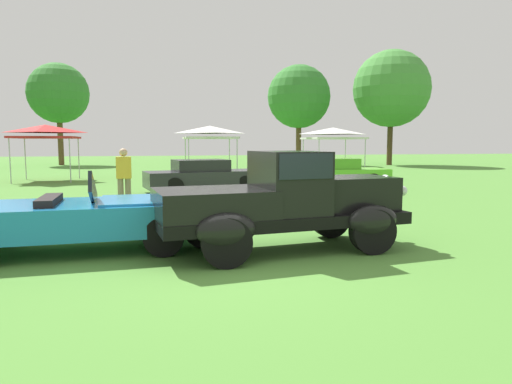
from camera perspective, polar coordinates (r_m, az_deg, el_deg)
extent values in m
plane|color=#4C8433|center=(7.23, -0.99, -8.62)|extent=(120.00, 120.00, 0.00)
cube|color=black|center=(7.83, 3.23, -3.29)|extent=(4.37, 1.97, 0.20)
cube|color=black|center=(8.35, 11.24, -0.18)|extent=(1.69, 1.28, 0.60)
ellipsoid|color=silver|center=(8.79, 15.73, -0.11)|extent=(0.22, 0.54, 0.68)
cube|color=black|center=(7.80, 4.04, 1.26)|extent=(1.17, 1.49, 1.04)
cube|color=black|center=(7.78, 4.05, 3.46)|extent=(1.09, 1.51, 0.40)
cube|color=black|center=(7.41, -5.28, -1.50)|extent=(2.00, 1.63, 0.48)
ellipsoid|color=black|center=(9.05, 9.22, -2.08)|extent=(0.96, 0.47, 0.52)
ellipsoid|color=black|center=(7.84, 14.34, -3.47)|extent=(0.96, 0.47, 0.52)
ellipsoid|color=black|center=(8.14, -6.54, -2.95)|extent=(0.96, 0.47, 0.52)
ellipsoid|color=black|center=(6.77, -3.72, -4.79)|extent=(0.96, 0.47, 0.52)
sphere|color=silver|center=(9.17, 14.39, 0.68)|extent=(0.18, 0.18, 0.18)
sphere|color=silver|center=(8.46, 17.73, 0.14)|extent=(0.18, 0.18, 0.18)
cylinder|color=black|center=(9.08, 9.20, -3.20)|extent=(0.76, 0.24, 0.76)
cylinder|color=black|center=(7.87, 14.30, -4.76)|extent=(0.76, 0.24, 0.76)
cylinder|color=black|center=(8.17, -6.52, -4.20)|extent=(0.76, 0.24, 0.76)
cylinder|color=black|center=(6.80, -3.71, -6.28)|extent=(0.76, 0.24, 0.76)
cube|color=#1E7AB7|center=(8.36, -21.41, -3.03)|extent=(4.44, 1.95, 0.52)
cube|color=#1E7AB7|center=(8.30, -12.68, -1.43)|extent=(1.84, 1.54, 0.20)
cube|color=black|center=(8.28, -19.61, -0.12)|extent=(0.13, 1.25, 0.82)
cube|color=black|center=(8.38, -24.31, -1.48)|extent=(0.34, 1.22, 0.28)
cube|color=silver|center=(8.48, -5.84, -4.50)|extent=(0.19, 1.65, 0.12)
cylinder|color=black|center=(9.13, -12.13, -3.53)|extent=(0.66, 0.20, 0.66)
cylinder|color=black|center=(7.61, -11.43, -5.44)|extent=(0.66, 0.20, 0.66)
cylinder|color=black|center=(9.39, -29.08, -3.91)|extent=(0.66, 0.20, 0.66)
cube|color=#28282D|center=(17.24, -6.34, 1.64)|extent=(4.60, 2.42, 0.60)
cube|color=black|center=(17.17, -6.92, 3.29)|extent=(2.15, 1.76, 0.44)
cylinder|color=black|center=(16.95, -1.34, 0.99)|extent=(0.64, 0.22, 0.64)
cylinder|color=black|center=(16.19, -10.04, 0.65)|extent=(0.64, 0.22, 0.64)
cube|color=#60C62D|center=(18.88, 10.21, 1.97)|extent=(3.98, 2.00, 0.60)
cube|color=#4D9F24|center=(18.81, 9.79, 3.49)|extent=(1.81, 1.58, 0.44)
cylinder|color=black|center=(18.56, 14.33, 1.25)|extent=(0.64, 0.22, 0.64)
cylinder|color=black|center=(17.83, 7.41, 1.20)|extent=(0.64, 0.22, 0.64)
cylinder|color=#7F7056|center=(13.25, -16.47, -0.23)|extent=(0.16, 0.16, 0.86)
cylinder|color=#7F7056|center=(13.24, -15.60, -0.20)|extent=(0.16, 0.16, 0.86)
cube|color=gold|center=(13.19, -16.13, 2.94)|extent=(0.40, 0.25, 0.60)
sphere|color=tan|center=(13.18, -16.19, 4.76)|extent=(0.22, 0.22, 0.22)
cylinder|color=#B7B7BC|center=(25.37, -21.18, 3.88)|extent=(0.05, 0.05, 2.05)
cylinder|color=#B7B7BC|center=(22.86, -22.13, 3.64)|extent=(0.05, 0.05, 2.05)
cylinder|color=#B7B7BC|center=(25.88, -26.76, 3.68)|extent=(0.05, 0.05, 2.05)
cylinder|color=#B7B7BC|center=(23.42, -28.29, 3.41)|extent=(0.05, 0.05, 2.05)
cube|color=red|center=(24.34, -24.70, 6.19)|extent=(2.83, 2.83, 0.10)
pyramid|color=red|center=(24.35, -24.75, 7.18)|extent=(2.77, 2.77, 0.38)
cylinder|color=#B7B7BC|center=(25.22, -3.32, 4.28)|extent=(0.05, 0.05, 2.05)
cylinder|color=#B7B7BC|center=(22.86, -2.36, 4.09)|extent=(0.05, 0.05, 2.05)
cylinder|color=#B7B7BC|center=(24.95, -8.76, 4.20)|extent=(0.05, 0.05, 2.05)
cylinder|color=#B7B7BC|center=(22.57, -8.36, 4.00)|extent=(0.05, 0.05, 2.05)
cube|color=silver|center=(23.86, -5.73, 6.73)|extent=(2.66, 2.66, 0.10)
pyramid|color=silver|center=(23.87, -5.74, 7.74)|extent=(2.60, 2.60, 0.38)
cylinder|color=#B7B7BC|center=(28.59, 11.04, 4.39)|extent=(0.05, 0.05, 2.05)
cylinder|color=#B7B7BC|center=(26.13, 13.41, 4.18)|extent=(0.05, 0.05, 2.05)
cylinder|color=#B7B7BC|center=(27.62, 5.87, 4.42)|extent=(0.05, 0.05, 2.05)
cylinder|color=#B7B7BC|center=(25.07, 7.82, 4.22)|extent=(0.05, 0.05, 2.05)
cube|color=silver|center=(26.81, 9.58, 6.61)|extent=(3.00, 3.00, 0.10)
pyramid|color=silver|center=(26.82, 9.59, 7.51)|extent=(2.94, 2.94, 0.38)
cylinder|color=brown|center=(41.37, -23.16, 6.25)|extent=(0.44, 0.44, 4.54)
sphere|color=#337A2D|center=(41.56, -23.37, 11.23)|extent=(4.88, 4.88, 4.88)
cylinder|color=brown|center=(38.87, 5.31, 6.52)|extent=(0.44, 0.44, 4.23)
sphere|color=#337A2D|center=(39.06, 5.37, 11.73)|extent=(5.22, 5.22, 5.22)
cylinder|color=#47331E|center=(39.79, 16.32, 6.51)|extent=(0.44, 0.44, 4.53)
sphere|color=#428938|center=(40.03, 16.49, 12.22)|extent=(6.25, 6.25, 6.25)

